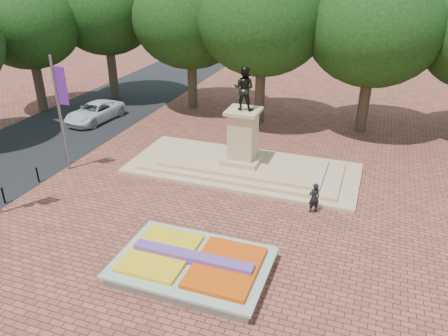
# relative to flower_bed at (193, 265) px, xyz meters

# --- Properties ---
(ground) EXTENTS (90.00, 90.00, 0.00)m
(ground) POSITION_rel_flower_bed_xyz_m (-1.03, 2.00, -0.38)
(ground) COLOR brown
(ground) RESTS_ON ground
(asphalt_street) EXTENTS (9.00, 90.00, 0.02)m
(asphalt_street) POSITION_rel_flower_bed_xyz_m (-16.03, 7.00, -0.37)
(asphalt_street) COLOR black
(asphalt_street) RESTS_ON ground
(flower_bed) EXTENTS (6.30, 4.30, 0.91)m
(flower_bed) POSITION_rel_flower_bed_xyz_m (0.00, 0.00, 0.00)
(flower_bed) COLOR gray
(flower_bed) RESTS_ON ground
(monument) EXTENTS (14.00, 6.00, 6.40)m
(monument) POSITION_rel_flower_bed_xyz_m (-1.03, 10.00, 0.50)
(monument) COLOR tan
(monument) RESTS_ON ground
(tree_row_back) EXTENTS (44.80, 8.80, 10.43)m
(tree_row_back) POSITION_rel_flower_bed_xyz_m (1.31, 20.00, 6.29)
(tree_row_back) COLOR #34271C
(tree_row_back) RESTS_ON ground
(van) EXTENTS (3.00, 5.51, 1.47)m
(van) POSITION_rel_flower_bed_xyz_m (-14.88, 14.61, 0.36)
(van) COLOR silver
(van) RESTS_ON ground
(pedestrian) EXTENTS (0.72, 0.67, 1.66)m
(pedestrian) POSITION_rel_flower_bed_xyz_m (3.90, 6.50, 0.45)
(pedestrian) COLOR black
(pedestrian) RESTS_ON ground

